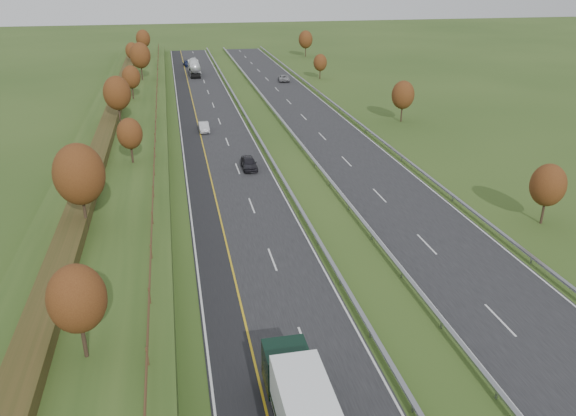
% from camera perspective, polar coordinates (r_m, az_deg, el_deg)
% --- Properties ---
extents(ground, '(400.00, 400.00, 0.00)m').
position_cam_1_polar(ground, '(77.96, -0.91, 6.19)').
color(ground, '#304A1A').
rests_on(ground, ground).
extents(near_carriageway, '(10.50, 200.00, 0.04)m').
position_cam_1_polar(near_carriageway, '(81.70, -7.14, 6.82)').
color(near_carriageway, black).
rests_on(near_carriageway, ground).
extents(far_carriageway, '(10.50, 200.00, 0.04)m').
position_cam_1_polar(far_carriageway, '(84.53, 4.15, 7.49)').
color(far_carriageway, black).
rests_on(far_carriageway, ground).
extents(hard_shoulder, '(3.00, 200.00, 0.04)m').
position_cam_1_polar(hard_shoulder, '(81.51, -9.78, 6.63)').
color(hard_shoulder, black).
rests_on(hard_shoulder, ground).
extents(lane_markings, '(26.75, 200.00, 0.01)m').
position_cam_1_polar(lane_markings, '(82.29, -2.67, 7.12)').
color(lane_markings, silver).
rests_on(lane_markings, near_carriageway).
extents(embankment_left, '(12.00, 200.00, 2.00)m').
position_cam_1_polar(embankment_left, '(81.51, -16.37, 6.74)').
color(embankment_left, '#304A1A').
rests_on(embankment_left, ground).
extents(hedge_left, '(2.20, 180.00, 1.10)m').
position_cam_1_polar(hedge_left, '(81.31, -17.90, 7.66)').
color(hedge_left, '#343515').
rests_on(hedge_left, embankment_left).
extents(fence_left, '(0.12, 189.06, 1.20)m').
position_cam_1_polar(fence_left, '(80.41, -13.31, 8.12)').
color(fence_left, '#422B19').
rests_on(fence_left, embankment_left).
extents(median_barrier_near, '(0.32, 200.00, 0.71)m').
position_cam_1_polar(median_barrier_near, '(82.15, -3.17, 7.49)').
color(median_barrier_near, gray).
rests_on(median_barrier_near, ground).
extents(median_barrier_far, '(0.32, 200.00, 0.71)m').
position_cam_1_polar(median_barrier_far, '(83.03, 0.34, 7.69)').
color(median_barrier_far, gray).
rests_on(median_barrier_far, ground).
extents(outer_barrier_far, '(0.32, 200.00, 0.71)m').
position_cam_1_polar(outer_barrier_far, '(86.10, 7.92, 8.03)').
color(outer_barrier_far, gray).
rests_on(outer_barrier_far, ground).
extents(trees_left, '(6.64, 164.30, 7.66)m').
position_cam_1_polar(trees_left, '(76.94, -16.70, 9.92)').
color(trees_left, '#2D2116').
rests_on(trees_left, embankment_left).
extents(trees_far, '(8.45, 118.60, 7.12)m').
position_cam_1_polar(trees_far, '(114.78, 6.76, 13.69)').
color(trees_far, '#2D2116').
rests_on(trees_far, ground).
extents(road_tanker, '(2.40, 11.22, 3.46)m').
position_cam_1_polar(road_tanker, '(135.92, -9.51, 13.96)').
color(road_tanker, silver).
rests_on(road_tanker, near_carriageway).
extents(car_dark_near, '(1.77, 4.38, 1.49)m').
position_cam_1_polar(car_dark_near, '(69.06, -3.99, 4.58)').
color(car_dark_near, black).
rests_on(car_dark_near, near_carriageway).
extents(car_silver_mid, '(1.57, 4.24, 1.38)m').
position_cam_1_polar(car_silver_mid, '(86.58, -8.56, 8.16)').
color(car_silver_mid, silver).
rests_on(car_silver_mid, near_carriageway).
extents(car_small_far, '(2.23, 4.63, 1.30)m').
position_cam_1_polar(car_small_far, '(149.28, -10.17, 14.25)').
color(car_small_far, '#151D42').
rests_on(car_small_far, near_carriageway).
extents(car_oncoming, '(2.84, 5.13, 1.36)m').
position_cam_1_polar(car_oncoming, '(126.43, -0.43, 13.07)').
color(car_oncoming, '#9F9FA3').
rests_on(car_oncoming, far_carriageway).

